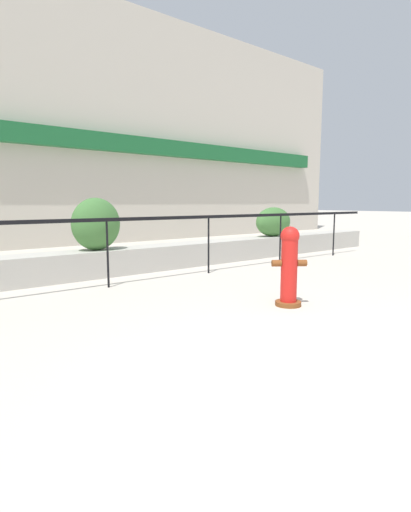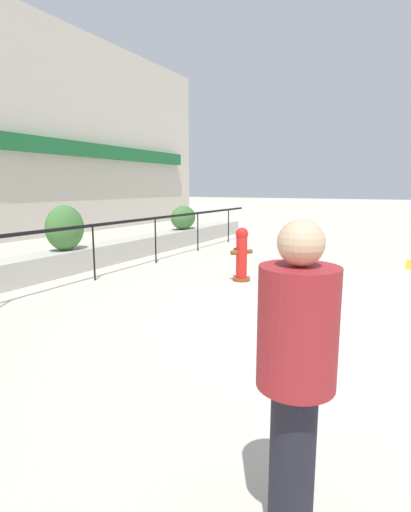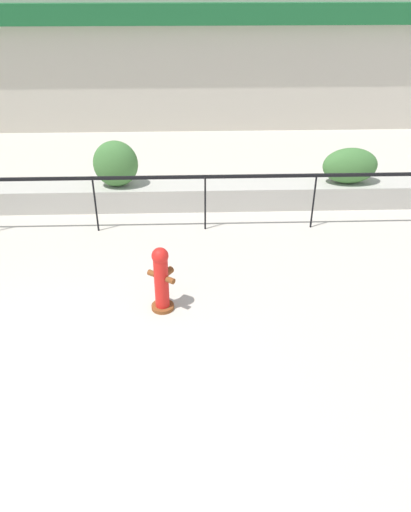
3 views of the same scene
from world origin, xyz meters
TOP-DOWN VIEW (x-y plane):
  - ground_plane at (0.00, 0.00)m, footprint 120.00×120.00m
  - planter_wall_low at (0.00, 6.00)m, footprint 18.00×0.70m
  - fence_railing_segment at (-0.00, 4.90)m, footprint 15.00×0.05m
  - hedge_bush_1 at (0.30, 6.00)m, footprint 0.94×0.65m
  - hedge_bush_2 at (5.28, 6.00)m, footprint 1.18×0.61m
  - fire_hydrant at (1.39, 2.27)m, footprint 0.49×0.49m

SIDE VIEW (x-z plane):
  - ground_plane at x=0.00m, z-range 0.00..0.00m
  - planter_wall_low at x=0.00m, z-range 0.00..0.50m
  - fire_hydrant at x=1.39m, z-range 0.01..1.09m
  - hedge_bush_2 at x=5.28m, z-range 0.50..1.27m
  - hedge_bush_1 at x=0.30m, z-range 0.50..1.49m
  - fence_railing_segment at x=0.00m, z-range 0.44..1.59m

